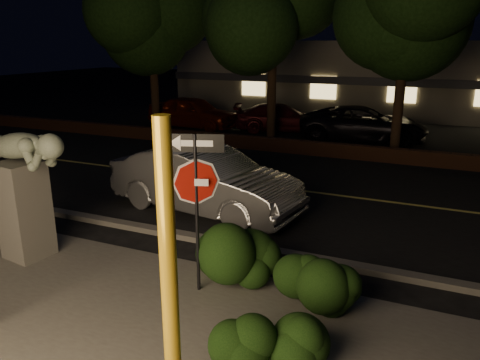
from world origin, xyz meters
name	(u,v)px	position (x,y,z in m)	size (l,w,h in m)	color
ground	(308,164)	(0.00, 10.00, 0.00)	(90.00, 90.00, 0.00)	black
patio	(83,356)	(0.00, -1.00, 0.01)	(14.00, 6.00, 0.02)	#4C4944
road	(279,188)	(0.00, 7.00, 0.01)	(80.00, 8.00, 0.01)	black
lane_marking	(279,188)	(0.00, 7.00, 0.02)	(80.00, 0.12, 0.01)	gold
curb	(215,241)	(0.00, 2.90, 0.06)	(80.00, 0.25, 0.12)	#4C4944
brick_wall	(318,149)	(0.00, 11.30, 0.25)	(40.00, 0.35, 0.50)	#482617
parking_lot	(348,129)	(0.00, 17.00, 0.01)	(40.00, 12.00, 0.01)	black
building	(376,75)	(0.00, 24.99, 2.00)	(22.00, 10.20, 4.00)	#696454
tree_far_a	(150,8)	(-8.00, 13.00, 5.34)	(4.60, 4.60, 7.43)	black
yellow_pole_right	(170,289)	(1.75, -1.54, 1.70)	(0.17, 0.17, 3.39)	yellow
signpost	(196,182)	(0.58, 1.14, 1.89)	(0.86, 0.32, 2.65)	black
sculpture	(21,180)	(-2.99, 0.97, 1.55)	(2.36, 0.95, 2.51)	#4C4944
hedge_center	(234,251)	(0.98, 1.69, 0.55)	(2.12, 0.99, 1.10)	black
hedge_right	(314,277)	(2.46, 1.42, 0.50)	(1.53, 0.82, 1.00)	black
hedge_far_right	(270,333)	(2.29, -0.13, 0.45)	(1.30, 0.81, 0.90)	black
silver_sedan	(205,180)	(-1.07, 4.56, 0.79)	(1.67, 4.78, 1.58)	#A8A9AD
parked_car_red	(193,112)	(-6.86, 14.42, 0.75)	(1.77, 4.39, 1.50)	maroon
parked_car_darkred	(281,118)	(-2.73, 15.24, 0.62)	(1.74, 4.29, 1.25)	#460E14
parked_car_dark	(363,124)	(1.03, 14.55, 0.71)	(2.36, 5.12, 1.42)	black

